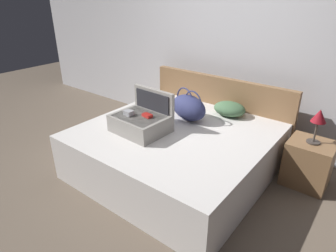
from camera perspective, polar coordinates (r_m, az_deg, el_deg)
The scene contains 9 objects.
ground_plane at distance 3.15m, azimuth -2.99°, elevation -11.93°, with size 12.00×12.00×0.00m, color #6B5B4C.
back_wall at distance 3.95m, azimuth 12.97°, elevation 15.87°, with size 8.00×0.10×2.60m, color silver.
bed at distance 3.27m, azimuth 1.50°, elevation -4.92°, with size 1.92×1.84×0.52m, color silver.
headboard at distance 3.92m, azimuth 9.93°, elevation 3.09°, with size 1.95×0.08×0.90m, color olive.
hard_case_large at distance 3.09m, azimuth -5.26°, elevation 1.06°, with size 0.57×0.49×0.42m.
duffel_bag at distance 3.37m, azimuth 4.08°, elevation 3.72°, with size 0.54×0.40×0.36m.
pillow_near_headboard at distance 3.56m, azimuth 11.99°, elevation 3.32°, with size 0.38×0.31×0.17m, color #4C724C.
nightstand at distance 3.41m, azimuth 25.79°, elevation -6.60°, with size 0.44×0.40×0.49m, color olive.
table_lamp at distance 3.19m, azimuth 27.50°, elevation 1.31°, with size 0.15×0.15×0.36m.
Camera 1 is at (1.67, -1.88, 1.90)m, focal length 31.04 mm.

